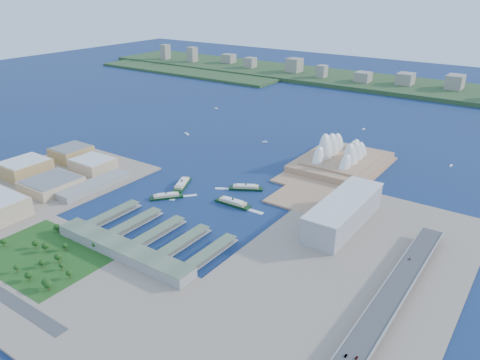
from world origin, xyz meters
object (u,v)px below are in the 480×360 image
Objects in this scene: opera_house at (342,149)px; ferry_c at (166,195)px; ferry_b at (246,186)px; ferry_d at (233,201)px; car_c at (410,259)px; toaster_building at (344,212)px; ferry_a at (182,183)px; car_a at (357,358)px; car_b at (346,356)px.

opera_house is 313.68m from ferry_c.
ferry_b is at bearing -114.57° from opera_house.
ferry_d is (93.69, 38.44, 0.55)m from ferry_c.
ferry_c is at bearing -177.58° from car_c.
ferry_b reaches higher than ferry_c.
ferry_c is 11.66× the size of car_c.
ferry_c is (-249.23, -68.88, -15.85)m from toaster_building.
toaster_building is 260.64m from ferry_a.
car_a is 8.54m from car_b.
car_b is (101.00, -229.40, -4.99)m from toaster_building.
ferry_c is 385.42m from car_b.
ferry_b is 12.73× the size of car_a.
car_b is 0.95× the size of car_c.
car_a reaches higher than ferry_d.
toaster_building is (90.00, -200.00, -11.50)m from opera_house.
car_c is at bearing 43.78° from ferry_b.
toaster_building is 250.70m from car_b.
car_a is at bearing -163.19° from ferry_c.
opera_house reaches higher than ferry_c.
ferry_a is at bearing -28.97° from car_a.
opera_house is 318.29m from car_c.
car_b reaches higher than ferry_b.
car_b reaches higher than car_c.
toaster_building is at bearing 113.76° from car_b.
ferry_b is 12.84× the size of car_b.
ferry_b is 122.26m from ferry_c.
car_b reaches higher than ferry_d.
ferry_b is at bearing 3.40° from ferry_a.
toaster_building is at bearing -64.29° from car_a.
ferry_a is 361.74m from car_c.
car_b is (-8.00, -3.00, -0.03)m from car_a.
car_a reaches higher than car_b.
car_c reaches higher than ferry_b.
car_b is at bearing -128.60° from ferry_d.
car_b is 175.33m from car_c.
toaster_building is 114.67m from car_c.
car_a is (199.00, -426.41, -16.46)m from opera_house.
car_a is at bearing 17.99° from ferry_b.
ferry_d is (-65.54, -230.44, -26.80)m from opera_house.
ferry_c is at bearing 155.38° from car_b.
ferry_a is 103.98m from ferry_d.
car_a is 0.96× the size of car_c.
toaster_building reaches higher than ferry_c.
toaster_building is 3.00× the size of ferry_b.
toaster_building is 251.33m from car_a.
ferry_d is 324.82m from car_b.
car_a is at bearing 20.53° from car_b.
toaster_building is at bearing -124.00° from ferry_c.
ferry_d is 257.83m from car_c.
car_b is at bearing 20.53° from car_a.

